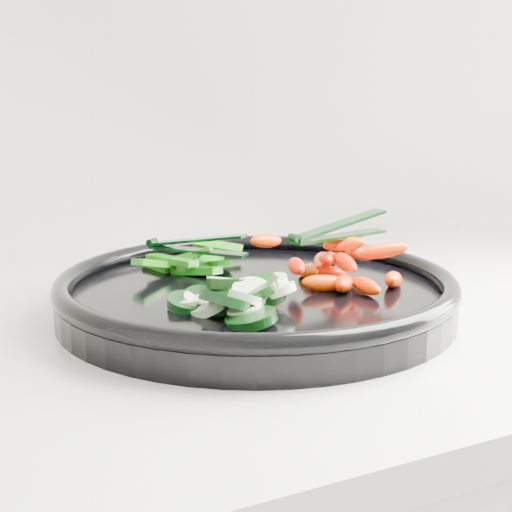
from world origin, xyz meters
name	(u,v)px	position (x,y,z in m)	size (l,w,h in m)	color
veggie_tray	(256,292)	(-0.60, 1.68, 0.95)	(0.44, 0.44, 0.04)	black
cucumber_pile	(228,297)	(-0.65, 1.63, 0.96)	(0.11, 0.13, 0.04)	black
carrot_pile	(338,263)	(-0.52, 1.67, 0.97)	(0.14, 0.15, 0.05)	#DC4100
pepper_pile	(189,262)	(-0.63, 1.78, 0.96)	(0.14, 0.10, 0.04)	#116309
tong_carrot	(337,231)	(-0.52, 1.67, 1.00)	(0.11, 0.03, 0.02)	black
tong_pepper	(194,245)	(-0.63, 1.78, 0.98)	(0.08, 0.10, 0.02)	black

